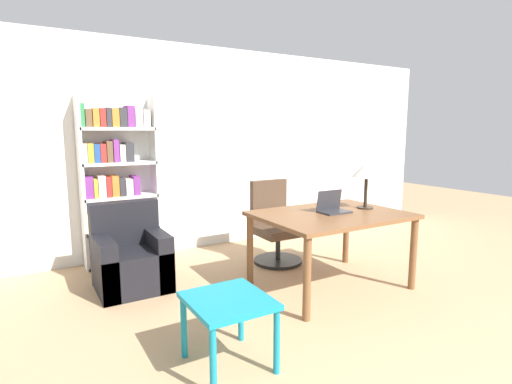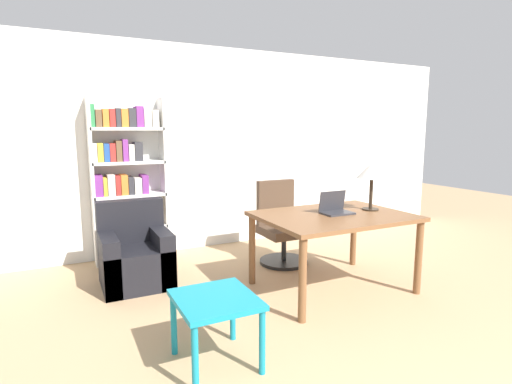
# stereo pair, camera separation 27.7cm
# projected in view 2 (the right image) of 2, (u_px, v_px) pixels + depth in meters

# --- Properties ---
(wall_back) EXTENTS (8.00, 0.06, 2.70)m
(wall_back) POSITION_uv_depth(u_px,v_px,m) (217.00, 149.00, 5.49)
(wall_back) COLOR white
(wall_back) RESTS_ON ground_plane
(desk) EXTENTS (1.47, 1.09, 0.77)m
(desk) POSITION_uv_depth(u_px,v_px,m) (333.00, 223.00, 3.99)
(desk) COLOR brown
(desk) RESTS_ON ground_plane
(laptop) EXTENTS (0.31, 0.21, 0.22)m
(laptop) POSITION_uv_depth(u_px,v_px,m) (335.00, 209.00, 4.01)
(laptop) COLOR #2D2D33
(laptop) RESTS_ON desk
(table_lamp) EXTENTS (0.32, 0.32, 0.50)m
(table_lamp) POSITION_uv_depth(u_px,v_px,m) (372.00, 172.00, 4.14)
(table_lamp) COLOR #2D2319
(table_lamp) RESTS_ON desk
(office_chair) EXTENTS (0.59, 0.59, 0.99)m
(office_chair) POSITION_uv_depth(u_px,v_px,m) (281.00, 228.00, 4.87)
(office_chair) COLOR black
(office_chair) RESTS_ON ground_plane
(side_table_blue) EXTENTS (0.53, 0.57, 0.48)m
(side_table_blue) POSITION_uv_depth(u_px,v_px,m) (216.00, 308.00, 2.71)
(side_table_blue) COLOR teal
(side_table_blue) RESTS_ON ground_plane
(armchair) EXTENTS (0.69, 0.65, 0.87)m
(armchair) POSITION_uv_depth(u_px,v_px,m) (135.00, 257.00, 4.16)
(armchair) COLOR black
(armchair) RESTS_ON ground_plane
(bookshelf) EXTENTS (0.88, 0.28, 2.00)m
(bookshelf) POSITION_uv_depth(u_px,v_px,m) (126.00, 186.00, 4.83)
(bookshelf) COLOR white
(bookshelf) RESTS_ON ground_plane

